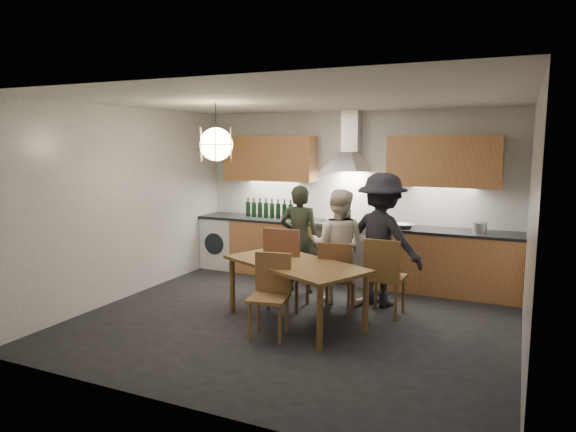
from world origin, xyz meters
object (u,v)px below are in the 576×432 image
at_px(mixing_bowl, 404,226).
at_px(wine_bottles, 269,208).
at_px(person_left, 300,239).
at_px(stock_pot, 480,228).
at_px(chair_front, 271,289).
at_px(person_right, 382,240).
at_px(chair_back_left, 285,263).
at_px(dining_table, 295,269).
at_px(person_mid, 338,246).

bearing_deg(mixing_bowl, wine_bottles, 177.50).
height_order(person_left, wine_bottles, person_left).
height_order(person_left, stock_pot, person_left).
height_order(chair_front, person_right, person_right).
xyz_separation_m(chair_front, wine_bottles, (-1.28, 2.50, 0.53)).
bearing_deg(chair_back_left, dining_table, 126.61).
bearing_deg(wine_bottles, person_mid, -34.12).
distance_m(chair_front, person_left, 1.70).
distance_m(person_right, mixing_bowl, 0.85).
height_order(chair_back_left, mixing_bowl, chair_back_left).
xyz_separation_m(stock_pot, wine_bottles, (-3.24, 0.03, 0.09)).
xyz_separation_m(chair_back_left, mixing_bowl, (1.17, 1.55, 0.32)).
distance_m(chair_front, person_right, 1.80).
relative_size(person_mid, person_right, 0.87).
bearing_deg(chair_back_left, chair_front, 102.58).
bearing_deg(person_right, mixing_bowl, -80.31).
height_order(chair_front, person_left, person_left).
bearing_deg(chair_back_left, stock_pot, -145.59).
xyz_separation_m(person_right, wine_bottles, (-2.11, 0.94, 0.19)).
relative_size(chair_front, stock_pot, 4.87).
bearing_deg(mixing_bowl, stock_pot, 3.72).
xyz_separation_m(person_mid, mixing_bowl, (0.67, 0.96, 0.17)).
bearing_deg(wine_bottles, person_left, -43.02).
bearing_deg(wine_bottles, person_right, -23.97).
bearing_deg(wine_bottles, dining_table, -56.12).
height_order(stock_pot, wine_bottles, wine_bottles).
xyz_separation_m(chair_back_left, stock_pot, (2.19, 1.61, 0.36)).
xyz_separation_m(person_mid, stock_pot, (1.68, 1.03, 0.21)).
relative_size(person_right, mixing_bowl, 6.48).
bearing_deg(wine_bottles, chair_front, -62.93).
distance_m(person_mid, wine_bottles, 1.91).
height_order(chair_front, stock_pot, stock_pot).
relative_size(dining_table, person_mid, 1.27).
height_order(person_right, mixing_bowl, person_right).
xyz_separation_m(chair_front, mixing_bowl, (0.95, 2.40, 0.41)).
bearing_deg(chair_front, wine_bottles, 106.24).
height_order(mixing_bowl, stock_pot, stock_pot).
height_order(dining_table, wine_bottles, wine_bottles).
distance_m(chair_back_left, person_left, 0.82).
relative_size(person_mid, mixing_bowl, 5.66).
bearing_deg(person_mid, chair_front, 73.38).
bearing_deg(wine_bottles, chair_back_left, -57.32).
distance_m(person_mid, mixing_bowl, 1.18).
bearing_deg(person_mid, chair_back_left, 43.80).
relative_size(chair_back_left, person_left, 0.69).
bearing_deg(dining_table, stock_pot, 71.55).
relative_size(dining_table, wine_bottles, 2.27).
distance_m(chair_back_left, person_right, 1.30).
bearing_deg(stock_pot, person_mid, -148.64).
xyz_separation_m(person_left, person_mid, (0.65, -0.21, -0.01)).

